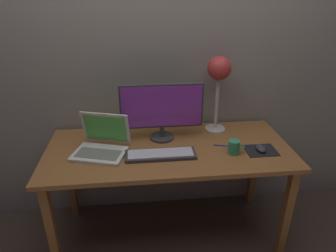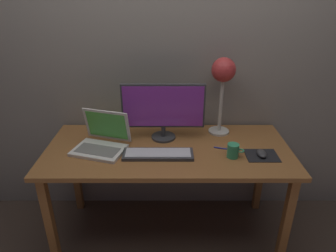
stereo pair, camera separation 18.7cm
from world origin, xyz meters
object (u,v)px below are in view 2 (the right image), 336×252
Objects in this scene: desk_lamp at (225,76)px; mouse at (263,154)px; coffee_mug at (235,151)px; pen at (226,149)px; keyboard_main at (160,154)px; laptop at (104,138)px; monitor at (165,108)px.

mouse is (0.22, -0.34, -0.40)m from desk_lamp.
pen is at bearing 109.82° from coffee_mug.
laptop reaches higher than keyboard_main.
laptop is 2.74× the size of pen.
mouse is at bearing -6.59° from laptop.
mouse is at bearing -0.57° from keyboard_main.
coffee_mug is (0.43, -0.26, -0.18)m from monitor.
desk_lamp is at bearing 95.70° from coffee_mug.
keyboard_main is at bearing -169.25° from pen.
pen is at bearing 157.75° from mouse.
mouse is (0.62, -0.25, -0.20)m from monitor.
pen is at bearing -2.05° from laptop.
coffee_mug is at bearing -30.46° from monitor.
desk_lamp is 5.65× the size of mouse.
keyboard_main is 0.81× the size of desk_lamp.
laptop is 1.02m from mouse.
desk_lamp is at bearing 12.73° from monitor.
mouse is at bearing -21.93° from monitor.
coffee_mug is at bearing -177.58° from mouse.
coffee_mug is (0.03, -0.35, -0.37)m from desk_lamp.
laptop is at bearing 177.95° from pen.
keyboard_main is (-0.03, -0.24, -0.21)m from monitor.
desk_lamp is 0.51m from coffee_mug.
laptop is at bearing 163.12° from keyboard_main.
coffee_mug reaches higher than mouse.
desk_lamp reaches higher than keyboard_main.
mouse is at bearing -22.25° from pen.
laptop reaches higher than pen.
monitor reaches higher than pen.
mouse is 0.23m from pen.
monitor is 0.48m from pen.
pen is at bearing 10.75° from keyboard_main.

